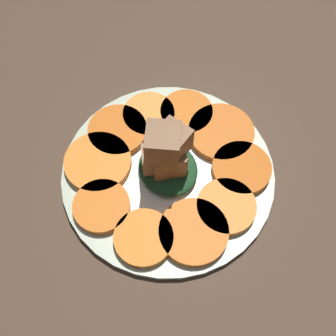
% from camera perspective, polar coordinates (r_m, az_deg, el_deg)
% --- Properties ---
extents(table_slab, '(1.20, 1.20, 0.02)m').
position_cam_1_polar(table_slab, '(0.61, -0.00, -1.34)').
color(table_slab, '#4C3828').
rests_on(table_slab, ground).
extents(plate, '(0.30, 0.30, 0.01)m').
position_cam_1_polar(plate, '(0.60, -0.00, -0.70)').
color(plate, beige).
rests_on(plate, table_slab).
extents(carrot_slice_0, '(0.09, 0.09, 0.01)m').
position_cam_1_polar(carrot_slice_0, '(0.55, 3.49, -8.62)').
color(carrot_slice_0, orange).
rests_on(carrot_slice_0, plate).
extents(carrot_slice_1, '(0.08, 0.08, 0.01)m').
position_cam_1_polar(carrot_slice_1, '(0.57, 7.89, -5.19)').
color(carrot_slice_1, orange).
rests_on(carrot_slice_1, plate).
extents(carrot_slice_2, '(0.08, 0.08, 0.01)m').
position_cam_1_polar(carrot_slice_2, '(0.60, 9.93, -0.03)').
color(carrot_slice_2, '#D55F13').
rests_on(carrot_slice_2, plate).
extents(carrot_slice_3, '(0.10, 0.10, 0.01)m').
position_cam_1_polar(carrot_slice_3, '(0.62, 7.20, 4.81)').
color(carrot_slice_3, orange).
rests_on(carrot_slice_3, plate).
extents(carrot_slice_4, '(0.08, 0.08, 0.01)m').
position_cam_1_polar(carrot_slice_4, '(0.64, 2.51, 7.52)').
color(carrot_slice_4, orange).
rests_on(carrot_slice_4, plate).
extents(carrot_slice_5, '(0.08, 0.08, 0.01)m').
position_cam_1_polar(carrot_slice_5, '(0.64, -2.62, 7.22)').
color(carrot_slice_5, '#F99438').
rests_on(carrot_slice_5, plate).
extents(carrot_slice_6, '(0.09, 0.09, 0.01)m').
position_cam_1_polar(carrot_slice_6, '(0.63, -6.85, 5.06)').
color(carrot_slice_6, orange).
rests_on(carrot_slice_6, plate).
extents(carrot_slice_7, '(0.10, 0.10, 0.01)m').
position_cam_1_polar(carrot_slice_7, '(0.60, -9.48, 0.79)').
color(carrot_slice_7, orange).
rests_on(carrot_slice_7, plate).
extents(carrot_slice_8, '(0.08, 0.08, 0.01)m').
position_cam_1_polar(carrot_slice_8, '(0.57, -8.99, -5.15)').
color(carrot_slice_8, orange).
rests_on(carrot_slice_8, plate).
extents(carrot_slice_9, '(0.08, 0.08, 0.01)m').
position_cam_1_polar(carrot_slice_9, '(0.55, -3.33, -9.42)').
color(carrot_slice_9, orange).
rests_on(carrot_slice_9, plate).
extents(center_pile, '(0.09, 0.08, 0.10)m').
position_cam_1_polar(center_pile, '(0.56, -0.24, 1.52)').
color(center_pile, '#1E4723').
rests_on(center_pile, plate).
extents(fork, '(0.20, 0.04, 0.00)m').
position_cam_1_polar(fork, '(0.62, 5.39, 3.15)').
color(fork, silver).
rests_on(fork, plate).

